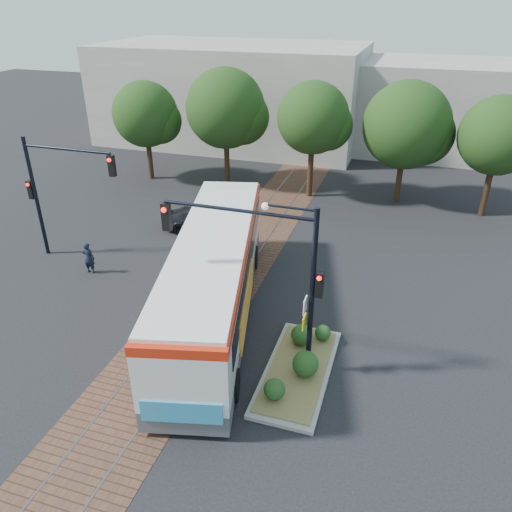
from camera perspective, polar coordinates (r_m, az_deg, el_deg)
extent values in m
plane|color=black|center=(20.04, -8.16, -8.56)|extent=(120.00, 120.00, 0.00)
cube|color=brown|center=(23.06, -3.97, -2.96)|extent=(3.60, 40.00, 0.01)
cube|color=slate|center=(23.32, -5.69, -2.64)|extent=(0.06, 40.00, 0.01)
cube|color=slate|center=(22.83, -2.22, -3.24)|extent=(0.06, 40.00, 0.01)
cylinder|color=#382314|center=(36.52, -12.03, 10.83)|extent=(0.36, 0.36, 2.86)
sphere|color=#1B3912|center=(35.77, -12.54, 15.54)|extent=(4.40, 4.40, 4.40)
cylinder|color=#382314|center=(34.90, -3.34, 10.82)|extent=(0.36, 0.36, 3.12)
sphere|color=#1B3912|center=(34.03, -3.51, 16.48)|extent=(5.20, 5.20, 5.20)
cylinder|color=#382314|center=(32.53, 6.22, 9.65)|extent=(0.36, 0.36, 3.39)
sphere|color=#1B3912|center=(31.64, 6.54, 15.41)|extent=(4.40, 4.40, 4.40)
cylinder|color=#382314|center=(32.81, 16.02, 8.40)|extent=(0.36, 0.36, 2.86)
sphere|color=#1B3912|center=(31.90, 16.83, 14.11)|extent=(5.20, 5.20, 5.20)
cylinder|color=#382314|center=(32.32, 24.84, 6.83)|extent=(0.36, 0.36, 3.12)
sphere|color=#1B3912|center=(31.45, 26.02, 12.26)|extent=(4.40, 4.40, 4.40)
cube|color=#ADA899|center=(45.74, -2.54, 18.10)|extent=(22.00, 12.00, 8.00)
cube|color=#ADA899|center=(45.31, 23.91, 15.11)|extent=(18.00, 10.00, 7.00)
cube|color=#4C4C4F|center=(20.53, -4.72, -5.30)|extent=(5.76, 13.41, 0.77)
cube|color=white|center=(19.79, -4.88, -1.86)|extent=(5.78, 13.42, 2.08)
cube|color=black|center=(19.91, -4.78, -0.57)|extent=(5.54, 12.16, 0.99)
cube|color=red|center=(19.22, -5.02, 1.26)|extent=(5.83, 13.43, 0.33)
cube|color=white|center=(19.12, -5.05, 1.84)|extent=(5.60, 12.97, 0.15)
cube|color=black|center=(14.40, -8.74, -13.06)|extent=(1.73, 0.54, 0.99)
cube|color=teal|center=(15.16, -8.52, -17.28)|extent=(2.36, 0.63, 0.77)
cube|color=orange|center=(19.05, -1.02, -5.36)|extent=(1.23, 4.80, 1.20)
cylinder|color=black|center=(17.16, -11.31, -13.86)|extent=(0.63, 1.15, 1.09)
cylinder|color=black|center=(16.73, -2.68, -14.51)|extent=(0.63, 1.15, 1.09)
cylinder|color=black|center=(24.29, -6.26, 0.10)|extent=(0.63, 1.15, 1.09)
cylinder|color=black|center=(23.99, -0.32, -0.09)|extent=(0.63, 1.15, 1.09)
cube|color=gray|center=(17.98, 4.78, -13.02)|extent=(2.20, 5.20, 0.15)
cube|color=olive|center=(17.90, 4.79, -12.74)|extent=(1.90, 4.80, 0.08)
sphere|color=#1E4719|center=(16.55, 2.12, -14.93)|extent=(0.70, 0.70, 0.70)
sphere|color=#1E4719|center=(17.39, 5.68, -12.11)|extent=(0.90, 0.90, 0.90)
sphere|color=#1E4719|center=(18.73, 5.25, -8.92)|extent=(0.80, 0.80, 0.80)
sphere|color=#1E4719|center=(19.09, 7.65, -8.64)|extent=(0.60, 0.60, 0.60)
cylinder|color=black|center=(16.21, 6.41, -4.35)|extent=(0.18, 0.18, 6.00)
cylinder|color=black|center=(15.59, -2.13, 5.23)|extent=(5.00, 0.12, 0.12)
cube|color=black|center=(16.76, -10.20, 4.42)|extent=(0.28, 0.22, 0.95)
sphere|color=#FF190C|center=(16.53, -10.50, 5.19)|extent=(0.18, 0.18, 0.18)
cube|color=black|center=(15.97, 7.26, -3.26)|extent=(0.26, 0.20, 0.90)
sphere|color=#FF190C|center=(15.71, 7.23, -2.56)|extent=(0.16, 0.16, 0.16)
cube|color=white|center=(16.36, 5.63, -5.65)|extent=(0.04, 0.45, 0.55)
cube|color=yellow|center=(16.73, 5.53, -7.51)|extent=(0.04, 0.45, 0.45)
cylinder|color=black|center=(15.02, 4.00, 5.52)|extent=(1.60, 0.08, 0.08)
sphere|color=silver|center=(15.24, 1.06, 5.70)|extent=(0.24, 0.24, 0.24)
cylinder|color=black|center=(26.51, -23.82, 6.08)|extent=(0.18, 0.18, 6.00)
cylinder|color=black|center=(24.34, -20.88, 11.34)|extent=(4.50, 0.12, 0.12)
cube|color=black|center=(23.20, -16.16, 9.87)|extent=(0.28, 0.22, 0.95)
sphere|color=#FF190C|center=(23.00, -16.44, 10.47)|extent=(0.18, 0.18, 0.18)
cube|color=black|center=(26.53, -24.35, 6.91)|extent=(0.26, 0.20, 0.90)
sphere|color=#FF190C|center=(26.34, -24.66, 7.42)|extent=(0.16, 0.16, 0.16)
imported|color=black|center=(24.70, -18.57, -0.21)|extent=(0.59, 0.40, 1.54)
imported|color=black|center=(28.08, -6.11, 4.28)|extent=(4.64, 2.95, 1.25)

